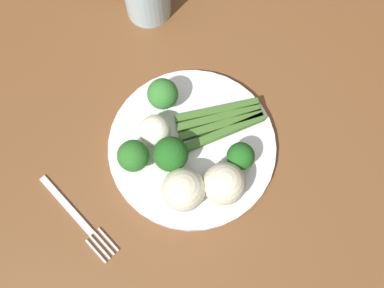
# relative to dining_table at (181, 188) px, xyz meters

# --- Properties ---
(ground_plane) EXTENTS (6.00, 6.00, 0.02)m
(ground_plane) POSITION_rel_dining_table_xyz_m (0.00, 0.00, -0.68)
(ground_plane) COLOR #B7A88E
(dining_table) EXTENTS (1.43, 1.08, 0.76)m
(dining_table) POSITION_rel_dining_table_xyz_m (0.00, 0.00, 0.00)
(dining_table) COLOR brown
(dining_table) RESTS_ON ground_plane
(chair) EXTENTS (0.40, 0.40, 0.87)m
(chair) POSITION_rel_dining_table_xyz_m (0.13, -0.68, -0.17)
(chair) COLOR #9E754C
(chair) RESTS_ON ground_plane
(plate) EXTENTS (0.26, 0.26, 0.01)m
(plate) POSITION_rel_dining_table_xyz_m (-0.04, -0.03, 0.10)
(plate) COLOR white
(plate) RESTS_ON dining_table
(asparagus_bundle) EXTENTS (0.14, 0.08, 0.01)m
(asparagus_bundle) POSITION_rel_dining_table_xyz_m (-0.10, -0.04, 0.11)
(asparagus_bundle) COLOR #3D6626
(asparagus_bundle) RESTS_ON plate
(broccoli_front) EXTENTS (0.04, 0.04, 0.05)m
(broccoli_front) POSITION_rel_dining_table_xyz_m (-0.09, 0.03, 0.13)
(broccoli_front) COLOR #4C7F2B
(broccoli_front) RESTS_ON plate
(broccoli_outer_edge) EXTENTS (0.05, 0.05, 0.06)m
(broccoli_outer_edge) POSITION_rel_dining_table_xyz_m (-0.04, -0.11, 0.14)
(broccoli_outer_edge) COLOR #609E3D
(broccoli_outer_edge) RESTS_ON plate
(broccoli_front_left) EXTENTS (0.05, 0.05, 0.06)m
(broccoli_front_left) POSITION_rel_dining_table_xyz_m (0.05, -0.05, 0.14)
(broccoli_front_left) COLOR #568E33
(broccoli_front_left) RESTS_ON plate
(broccoli_near_center) EXTENTS (0.05, 0.05, 0.06)m
(broccoli_near_center) POSITION_rel_dining_table_xyz_m (-0.00, -0.02, 0.14)
(broccoli_near_center) COLOR #4C7F2B
(broccoli_near_center) RESTS_ON plate
(cauliflower_near_fork) EXTENTS (0.06, 0.06, 0.06)m
(cauliflower_near_fork) POSITION_rel_dining_table_xyz_m (0.01, 0.03, 0.14)
(cauliflower_near_fork) COLOR beige
(cauliflower_near_fork) RESTS_ON plate
(cauliflower_left) EXTENTS (0.06, 0.06, 0.06)m
(cauliflower_left) POSITION_rel_dining_table_xyz_m (-0.04, 0.05, 0.14)
(cauliflower_left) COLOR beige
(cauliflower_left) RESTS_ON plate
(cauliflower_right) EXTENTS (0.05, 0.05, 0.05)m
(cauliflower_right) POSITION_rel_dining_table_xyz_m (0.00, -0.07, 0.13)
(cauliflower_right) COLOR white
(cauliflower_right) RESTS_ON plate
(fork) EXTENTS (0.06, 0.16, 0.00)m
(fork) POSITION_rel_dining_table_xyz_m (0.16, -0.02, 0.09)
(fork) COLOR silver
(fork) RESTS_ON dining_table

